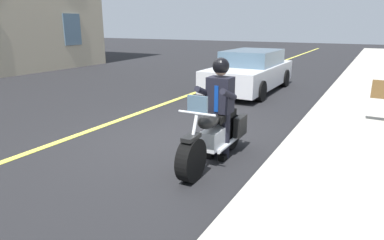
{
  "coord_description": "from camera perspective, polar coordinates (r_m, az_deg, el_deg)",
  "views": [
    {
      "loc": [
        5.28,
        3.38,
        2.26
      ],
      "look_at": [
        0.65,
        0.82,
        0.75
      ],
      "focal_mm": 31.44,
      "sensor_mm": 36.0,
      "label": 1
    }
  ],
  "objects": [
    {
      "name": "motorcycle_main",
      "position": [
        5.67,
        3.88,
        -2.71
      ],
      "size": [
        2.21,
        0.62,
        1.26
      ],
      "color": "black",
      "rests_on": "ground_plane"
    },
    {
      "name": "lane_center_stripe",
      "position": [
        7.87,
        -15.9,
        -1.36
      ],
      "size": [
        60.0,
        0.16,
        0.01
      ],
      "primitive_type": "cube",
      "color": "#E5DB4C",
      "rests_on": "ground_plane"
    },
    {
      "name": "car_silver",
      "position": [
        11.99,
        9.94,
        8.17
      ],
      "size": [
        4.6,
        1.92,
        1.4
      ],
      "color": "silver",
      "rests_on": "ground_plane"
    },
    {
      "name": "rider_main",
      "position": [
        5.68,
        4.73,
        3.43
      ],
      "size": [
        0.63,
        0.55,
        1.74
      ],
      "color": "black",
      "rests_on": "ground_plane"
    },
    {
      "name": "ground_plane",
      "position": [
        6.66,
        -3.5,
        -3.93
      ],
      "size": [
        80.0,
        80.0,
        0.0
      ],
      "primitive_type": "plane",
      "color": "black"
    }
  ]
}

